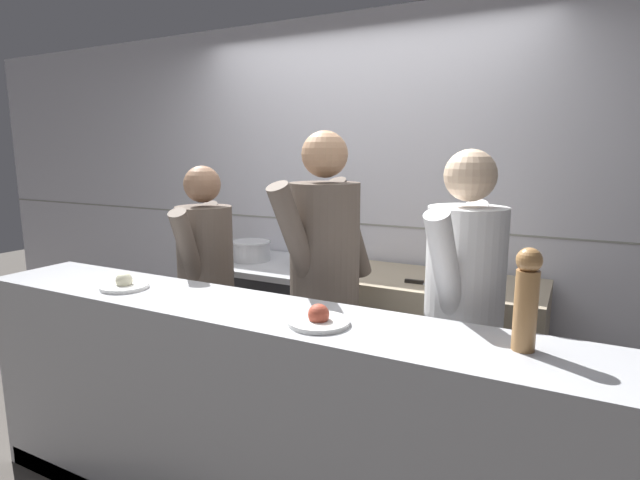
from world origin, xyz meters
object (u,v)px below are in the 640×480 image
Objects in this scene: pepper_mill at (526,297)px; chef_line at (463,319)px; plated_dish_appetiser at (319,319)px; oven_range at (280,323)px; stock_pot at (251,250)px; chefs_knife at (432,284)px; mixing_bowl_steel at (478,277)px; chef_head_cook at (206,286)px; sauce_pot at (311,252)px; chef_sous at (325,284)px; plated_dish_main at (124,284)px.

pepper_mill is 0.20× the size of chef_line.
pepper_mill is at bearing 7.79° from plated_dish_appetiser.
oven_range is 1.78m from plated_dish_appetiser.
chefs_knife is (1.35, -0.11, -0.06)m from stock_pot.
stock_pot reaches higher than chefs_knife.
pepper_mill reaches higher than mixing_bowl_steel.
chef_head_cook is at bearing -171.18° from chef_line.
chef_line is at bearing -84.86° from mixing_bowl_steel.
sauce_pot is at bearing 176.51° from mixing_bowl_steel.
chef_sous is (0.70, -0.67, 0.54)m from oven_range.
plated_dish_main is (-0.03, -1.32, 0.60)m from oven_range.
chef_head_cook is (-0.06, -0.71, 0.44)m from oven_range.
mixing_bowl_steel reaches higher than oven_range.
mixing_bowl_steel is at bearing 74.98° from plated_dish_appetiser.
chef_sous is at bearing -43.82° from oven_range.
stock_pot is 0.17× the size of chef_line.
oven_range is 4.03× the size of plated_dish_main.
plated_dish_appetiser reaches higher than plated_dish_main.
oven_range is at bearing 162.73° from chef_line.
chef_sous reaches higher than plated_dish_main.
chef_line is at bearing -16.10° from chef_head_cook.
stock_pot is 1.59m from mixing_bowl_steel.
plated_dish_appetiser is 0.73m from pepper_mill.
chef_head_cook is (-1.07, 0.63, -0.16)m from plated_dish_appetiser.
oven_range is at bearing 5.57° from stock_pot.
sauce_pot is at bearing 136.50° from chef_sous.
plated_dish_main is 0.13× the size of chef_line.
plated_dish_appetiser reaches higher than stock_pot.
stock_pot is at bearing 98.62° from plated_dish_main.
chef_line is (0.30, -0.61, 0.02)m from chefs_knife.
plated_dish_main is at bearing -125.39° from chef_sous.
plated_dish_appetiser is at bearing -52.77° from oven_range.
sauce_pot is 0.17× the size of chef_sous.
mixing_bowl_steel is at bearing 106.39° from pepper_mill.
oven_range is 0.56× the size of chef_head_cook.
pepper_mill is at bearing -35.79° from oven_range.
chef_sous is 0.73m from chef_line.
chefs_knife is at bearing 64.75° from chef_sous.
plated_dish_appetiser is 0.73m from chef_sous.
pepper_mill is (0.70, 0.10, 0.16)m from plated_dish_appetiser.
plated_dish_main is (-1.16, -1.18, 0.14)m from chefs_knife.
chef_head_cook is at bearing -154.29° from chefs_knife.
oven_range is 0.59m from sauce_pot.
sauce_pot is at bearing 53.59° from chef_head_cook.
plated_dish_appetiser is at bearing -114.74° from chef_line.
mixing_bowl_steel is (1.13, -0.07, -0.03)m from sauce_pot.
oven_range is 1.22m from chefs_knife.
chef_head_cook reaches higher than pepper_mill.
plated_dish_appetiser is at bearing -46.56° from stock_pot.
pepper_mill is at bearing -49.17° from chef_line.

